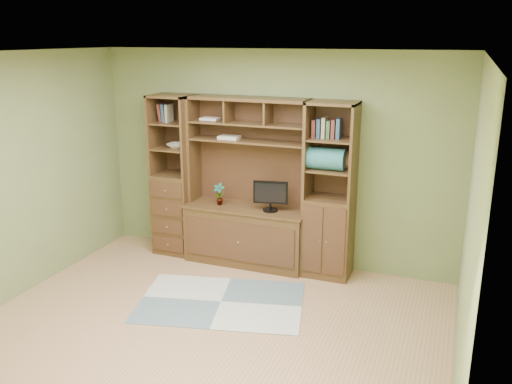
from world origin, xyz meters
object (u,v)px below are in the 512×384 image
at_px(left_tower, 175,176).
at_px(right_tower, 330,191).
at_px(center_hutch, 246,184).
at_px(monitor, 271,191).

distance_m(left_tower, right_tower, 2.02).
relative_size(center_hutch, monitor, 4.07).
bearing_deg(center_hutch, monitor, -6.07).
bearing_deg(center_hutch, left_tower, 177.71).
distance_m(center_hutch, left_tower, 1.00).
bearing_deg(center_hutch, right_tower, 2.23).
bearing_deg(right_tower, center_hutch, -177.77).
distance_m(center_hutch, monitor, 0.33).
height_order(left_tower, monitor, left_tower).
height_order(center_hutch, right_tower, same).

